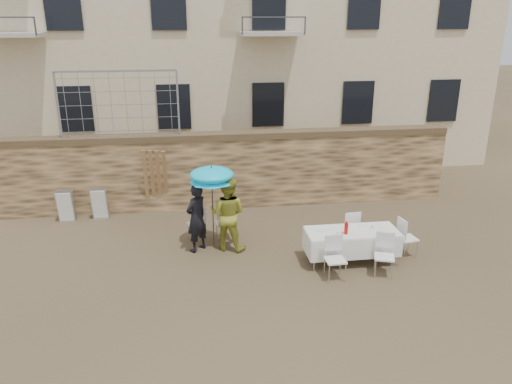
{
  "coord_description": "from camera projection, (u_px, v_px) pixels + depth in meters",
  "views": [
    {
      "loc": [
        -1.12,
        -8.98,
        5.42
      ],
      "look_at": [
        0.4,
        2.2,
        1.4
      ],
      "focal_mm": 35.0,
      "sensor_mm": 36.0,
      "label": 1
    }
  ],
  "objects": [
    {
      "name": "umbrella",
      "position": [
        212.0,
        177.0,
        11.71
      ],
      "size": [
        1.09,
        1.09,
        1.93
      ],
      "color": "#3F3F44",
      "rests_on": "ground"
    },
    {
      "name": "table_chair_back",
      "position": [
        349.0,
        228.0,
        12.24
      ],
      "size": [
        0.52,
        0.52,
        0.96
      ],
      "primitive_type": null,
      "rotation": [
        0.0,
        0.0,
        3.23
      ],
      "color": "white",
      "rests_on": "ground"
    },
    {
      "name": "chain_link_fence",
      "position": [
        119.0,
        105.0,
        13.59
      ],
      "size": [
        3.2,
        0.06,
        1.8
      ],
      "primitive_type": null,
      "color": "gray",
      "rests_on": "stone_wall"
    },
    {
      "name": "ground",
      "position": [
        251.0,
        292.0,
        10.35
      ],
      "size": [
        80.0,
        80.0,
        0.0
      ],
      "primitive_type": "plane",
      "color": "brown",
      "rests_on": "ground"
    },
    {
      "name": "stone_wall",
      "position": [
        230.0,
        171.0,
        14.64
      ],
      "size": [
        13.0,
        0.5,
        2.2
      ],
      "primitive_type": "cube",
      "color": "olive",
      "rests_on": "ground"
    },
    {
      "name": "table_chair_front_left",
      "position": [
        335.0,
        259.0,
        10.69
      ],
      "size": [
        0.5,
        0.5,
        0.96
      ],
      "primitive_type": null,
      "rotation": [
        0.0,
        0.0,
        0.04
      ],
      "color": "white",
      "rests_on": "ground"
    },
    {
      "name": "banquet_table",
      "position": [
        352.0,
        232.0,
        11.38
      ],
      "size": [
        2.1,
        0.85,
        0.78
      ],
      "color": "white",
      "rests_on": "ground"
    },
    {
      "name": "chair_stack_right",
      "position": [
        100.0,
        202.0,
        13.97
      ],
      "size": [
        0.46,
        0.32,
        0.92
      ],
      "primitive_type": null,
      "color": "white",
      "rests_on": "ground"
    },
    {
      "name": "wood_planks",
      "position": [
        157.0,
        181.0,
        14.06
      ],
      "size": [
        0.7,
        0.2,
        2.0
      ],
      "primitive_type": null,
      "color": "#A37749",
      "rests_on": "ground"
    },
    {
      "name": "man_suit",
      "position": [
        196.0,
        218.0,
        11.89
      ],
      "size": [
        0.73,
        0.72,
        1.7
      ],
      "primitive_type": "imported",
      "rotation": [
        0.0,
        0.0,
        3.92
      ],
      "color": "black",
      "rests_on": "ground"
    },
    {
      "name": "couple_chair_left",
      "position": [
        197.0,
        223.0,
        12.53
      ],
      "size": [
        0.59,
        0.59,
        0.96
      ],
      "primitive_type": null,
      "rotation": [
        0.0,
        0.0,
        3.42
      ],
      "color": "white",
      "rests_on": "ground"
    },
    {
      "name": "woman_dress",
      "position": [
        228.0,
        214.0,
        11.96
      ],
      "size": [
        1.09,
        0.98,
        1.82
      ],
      "primitive_type": "imported",
      "rotation": [
        0.0,
        0.0,
        2.73
      ],
      "color": "#CFD240",
      "rests_on": "ground"
    },
    {
      "name": "soda_bottle",
      "position": [
        346.0,
        229.0,
        11.16
      ],
      "size": [
        0.09,
        0.09,
        0.26
      ],
      "primitive_type": "cylinder",
      "color": "red",
      "rests_on": "banquet_table"
    },
    {
      "name": "couple_chair_right",
      "position": [
        224.0,
        222.0,
        12.61
      ],
      "size": [
        0.51,
        0.51,
        0.96
      ],
      "primitive_type": null,
      "rotation": [
        0.0,
        0.0,
        3.21
      ],
      "color": "white",
      "rests_on": "ground"
    },
    {
      "name": "chair_stack_left",
      "position": [
        67.0,
        204.0,
        13.86
      ],
      "size": [
        0.46,
        0.4,
        0.92
      ],
      "primitive_type": null,
      "color": "white",
      "rests_on": "ground"
    },
    {
      "name": "table_chair_side",
      "position": [
        408.0,
        237.0,
        11.74
      ],
      "size": [
        0.54,
        0.54,
        0.96
      ],
      "primitive_type": null,
      "rotation": [
        0.0,
        0.0,
        1.71
      ],
      "color": "white",
      "rests_on": "ground"
    },
    {
      "name": "table_chair_front_right",
      "position": [
        384.0,
        256.0,
        10.83
      ],
      "size": [
        0.61,
        0.61,
        0.96
      ],
      "primitive_type": null,
      "rotation": [
        0.0,
        0.0,
        -0.33
      ],
      "color": "white",
      "rests_on": "ground"
    }
  ]
}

